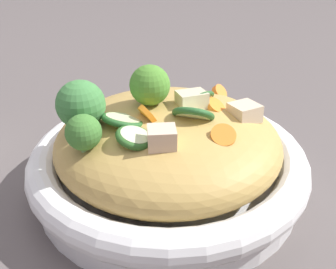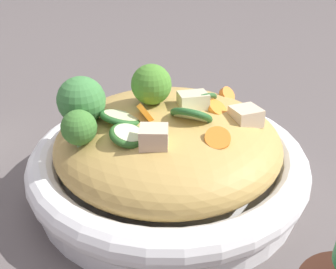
# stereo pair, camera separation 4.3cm
# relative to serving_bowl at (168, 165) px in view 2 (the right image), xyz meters

# --- Properties ---
(ground_plane) EXTENTS (3.00, 3.00, 0.00)m
(ground_plane) POSITION_rel_serving_bowl_xyz_m (0.00, 0.00, -0.03)
(ground_plane) COLOR #564F4D
(serving_bowl) EXTENTS (0.32, 0.32, 0.06)m
(serving_bowl) POSITION_rel_serving_bowl_xyz_m (0.00, 0.00, 0.00)
(serving_bowl) COLOR white
(serving_bowl) RESTS_ON ground_plane
(noodle_heap) EXTENTS (0.26, 0.26, 0.08)m
(noodle_heap) POSITION_rel_serving_bowl_xyz_m (-0.00, 0.00, 0.03)
(noodle_heap) COLOR tan
(noodle_heap) RESTS_ON serving_bowl
(broccoli_florets) EXTENTS (0.09, 0.14, 0.07)m
(broccoli_florets) POSITION_rel_serving_bowl_xyz_m (0.05, 0.05, 0.09)
(broccoli_florets) COLOR #98BE7A
(broccoli_florets) RESTS_ON serving_bowl
(carrot_coins) EXTENTS (0.14, 0.15, 0.04)m
(carrot_coins) POSITION_rel_serving_bowl_xyz_m (-0.02, -0.02, 0.07)
(carrot_coins) COLOR orange
(carrot_coins) RESTS_ON serving_bowl
(zucchini_slices) EXTENTS (0.11, 0.15, 0.03)m
(zucchini_slices) POSITION_rel_serving_bowl_xyz_m (-0.01, 0.02, 0.07)
(zucchini_slices) COLOR beige
(zucchini_slices) RESTS_ON serving_bowl
(chicken_chunks) EXTENTS (0.09, 0.14, 0.03)m
(chicken_chunks) POSITION_rel_serving_bowl_xyz_m (-0.04, -0.01, 0.07)
(chicken_chunks) COLOR beige
(chicken_chunks) RESTS_ON serving_bowl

